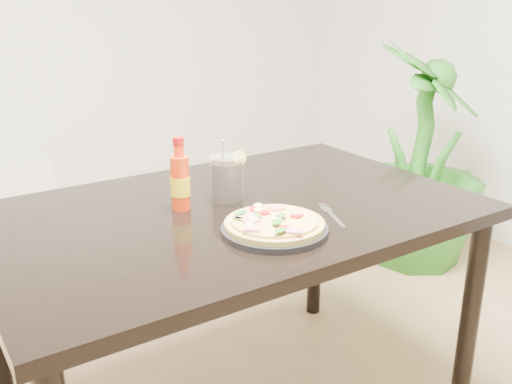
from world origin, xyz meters
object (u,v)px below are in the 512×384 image
hot_sauce_bottle (180,181)px  fork (331,214)px  pizza (273,222)px  cola_cup (227,179)px  dining_table (234,233)px  plate (274,229)px  houseplant (423,157)px

hot_sauce_bottle → fork: size_ratio=1.17×
pizza → fork: size_ratio=1.43×
cola_cup → dining_table: bearing=-105.4°
plate → houseplant: 1.63m
pizza → houseplant: (1.44, 0.74, -0.22)m
pizza → fork: pizza is taller
hot_sauce_bottle → cola_cup: size_ratio=1.11×
cola_cup → plate: bearing=-95.6°
pizza → cola_cup: 0.29m
plate → hot_sauce_bottle: size_ratio=1.31×
dining_table → pizza: bearing=-93.2°
pizza → houseplant: size_ratio=0.23×
dining_table → houseplant: houseplant is taller
cola_cup → houseplant: size_ratio=0.17×
hot_sauce_bottle → cola_cup: (0.15, 0.00, -0.02)m
dining_table → plate: size_ratio=5.01×
plate → hot_sauce_bottle: hot_sauce_bottle is taller
dining_table → houseplant: bearing=20.0°
dining_table → hot_sauce_bottle: size_ratio=6.58×
hot_sauce_bottle → cola_cup: hot_sauce_bottle is taller
hot_sauce_bottle → cola_cup: 0.16m
pizza → fork: (0.20, 0.01, -0.02)m
plate → houseplant: bearing=27.3°
plate → fork: bearing=3.3°
dining_table → fork: 0.30m
plate → fork: size_ratio=1.54×
cola_cup → fork: (0.17, -0.28, -0.06)m
fork → houseplant: 1.45m
fork → plate: bearing=-156.0°
cola_cup → fork: 0.33m
fork → houseplant: (1.24, 0.73, -0.19)m
plate → houseplant: size_ratio=0.25×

